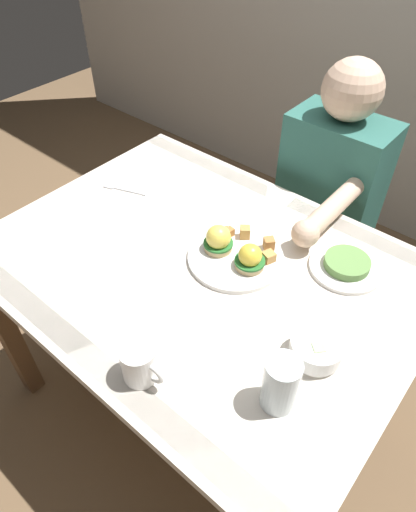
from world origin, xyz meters
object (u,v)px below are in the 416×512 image
fruit_bowl (316,349)px  coffee_mug (140,362)px  dining_table (201,288)px  diner_person (325,200)px  side_plate (346,265)px  water_glass_near (280,386)px  fork (122,189)px  eggs_benedict_plate (235,252)px

fruit_bowl → coffee_mug: bearing=-132.8°
dining_table → diner_person: bearing=83.1°
fruit_bowl → diner_person: size_ratio=0.11×
coffee_mug → side_plate: (0.19, 0.59, -0.04)m
fruit_bowl → side_plate: 0.31m
coffee_mug → water_glass_near: 0.30m
fork → diner_person: (0.50, 0.51, -0.09)m
dining_table → coffee_mug: size_ratio=10.77×
eggs_benedict_plate → side_plate: eggs_benedict_plate is taller
dining_table → coffee_mug: (0.14, -0.35, 0.16)m
coffee_mug → fork: size_ratio=0.73×
water_glass_near → coffee_mug: bearing=-151.8°
water_glass_near → diner_person: 0.89m
eggs_benedict_plate → water_glass_near: (0.33, -0.29, 0.04)m
dining_table → coffee_mug: 0.41m
water_glass_near → eggs_benedict_plate: bearing=139.5°
side_plate → fork: bearing=-169.2°
eggs_benedict_plate → fork: eggs_benedict_plate is taller
fruit_bowl → coffee_mug: coffee_mug is taller
water_glass_near → dining_table: bearing=151.8°
eggs_benedict_plate → coffee_mug: 0.43m
fork → water_glass_near: water_glass_near is taller
dining_table → eggs_benedict_plate: (0.06, 0.07, 0.13)m
side_plate → diner_person: (-0.25, 0.36, -0.10)m
eggs_benedict_plate → coffee_mug: (0.07, -0.43, 0.02)m
coffee_mug → water_glass_near: bearing=28.2°
dining_table → water_glass_near: 0.48m
water_glass_near → diner_person: (-0.33, 0.81, -0.15)m
coffee_mug → side_plate: size_ratio=0.56×
fruit_bowl → coffee_mug: size_ratio=1.08×
side_plate → eggs_benedict_plate: bearing=-147.4°
dining_table → side_plate: side_plate is taller
eggs_benedict_plate → water_glass_near: 0.44m
dining_table → fork: 0.45m
coffee_mug → diner_person: bearing=93.7°
fruit_bowl → diner_person: bearing=116.2°
water_glass_near → side_plate: water_glass_near is taller
eggs_benedict_plate → coffee_mug: bearing=-80.5°
dining_table → diner_person: size_ratio=1.05×
fruit_bowl → fork: bearing=169.1°
dining_table → fork: size_ratio=7.89×
side_plate → diner_person: size_ratio=0.18×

